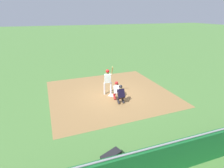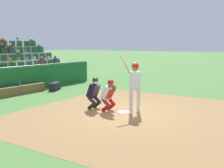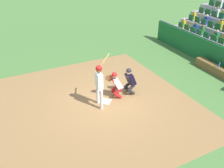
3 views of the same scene
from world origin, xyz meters
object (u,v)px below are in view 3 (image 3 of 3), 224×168
object	(u,v)px
water_bottle_on_bench	(219,65)
home_plate_marker	(106,101)
batter_at_plate	(99,81)
catcher_crouching	(116,83)
dugout_bench	(218,71)
home_plate_umpire	(130,80)

from	to	relation	value
water_bottle_on_bench	home_plate_marker	bearing A→B (deg)	88.73
batter_at_plate	water_bottle_on_bench	world-z (taller)	batter_at_plate
catcher_crouching	dugout_bench	world-z (taller)	catcher_crouching
batter_at_plate	catcher_crouching	world-z (taller)	batter_at_plate
home_plate_marker	water_bottle_on_bench	world-z (taller)	water_bottle_on_bench
dugout_bench	water_bottle_on_bench	world-z (taller)	water_bottle_on_bench
home_plate_marker	water_bottle_on_bench	xyz separation A→B (m)	(-0.14, -6.38, 0.55)
batter_at_plate	home_plate_umpire	distance (m)	1.73
home_plate_marker	home_plate_umpire	distance (m)	1.46
water_bottle_on_bench	catcher_crouching	bearing A→B (deg)	86.96
catcher_crouching	home_plate_umpire	xyz separation A→B (m)	(0.01, -0.71, -0.01)
catcher_crouching	batter_at_plate	bearing A→B (deg)	111.32
batter_at_plate	water_bottle_on_bench	bearing A→B (deg)	-89.60
home_plate_umpire	home_plate_marker	bearing A→B (deg)	98.01
dugout_bench	home_plate_umpire	bearing A→B (deg)	86.30
home_plate_marker	batter_at_plate	bearing A→B (deg)	119.02
water_bottle_on_bench	dugout_bench	bearing A→B (deg)	-129.20
batter_at_plate	dugout_bench	world-z (taller)	batter_at_plate
dugout_bench	water_bottle_on_bench	size ratio (longest dim) A/B	11.93
water_bottle_on_bench	home_plate_umpire	bearing A→B (deg)	86.39
catcher_crouching	home_plate_marker	bearing A→B (deg)	106.27
home_plate_marker	water_bottle_on_bench	size ratio (longest dim) A/B	1.75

